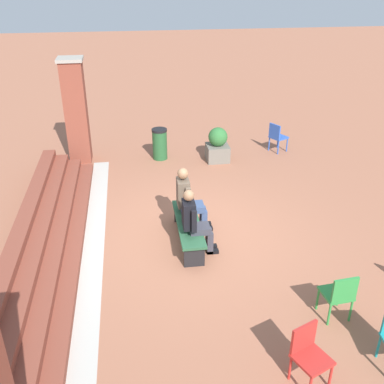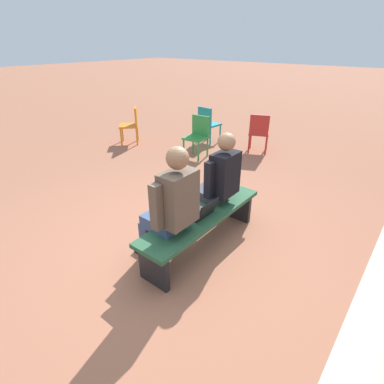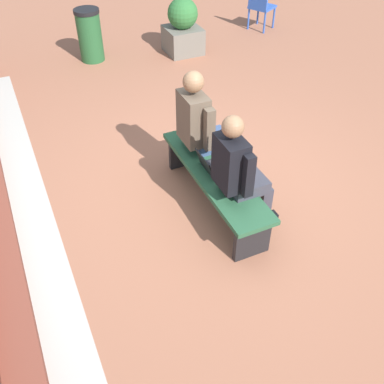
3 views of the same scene
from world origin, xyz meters
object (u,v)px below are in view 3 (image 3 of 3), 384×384
Objects in this scene: bench at (215,179)px; litter_bin at (90,35)px; planter at (183,28)px; person_adult at (203,126)px; plastic_chair_far_right at (261,5)px; laptop at (212,166)px; person_student at (239,170)px.

litter_bin reaches higher than bench.
bench is 1.91× the size of planter.
bench is 0.59m from person_adult.
litter_bin reaches higher than plastic_chair_far_right.
planter is at bearing -102.54° from litter_bin.
laptop is at bearing 143.52° from plastic_chair_far_right.
plastic_chair_far_right is at bearing -36.48° from laptop.
person_adult is at bearing -0.23° from person_student.
planter reaches higher than litter_bin.
person_student is 0.96× the size of person_adult.
plastic_chair_far_right is at bearing -38.60° from person_adult.
bench is at bearing -163.01° from laptop.
person_adult is at bearing -11.07° from laptop.
laptop is at bearing 160.74° from planter.
person_adult reaches higher than person_student.
person_adult is at bearing -8.66° from bench.
planter is (3.90, -1.34, 0.08)m from bench.
plastic_chair_far_right reaches higher than bench.
plastic_chair_far_right is (3.83, -3.06, -0.25)m from person_adult.
person_adult is 1.46× the size of planter.
laptop is at bearing 168.93° from person_adult.
laptop is 4.21m from litter_bin.
litter_bin is at bearing 4.33° from person_adult.
bench is 5.31m from plastic_chair_far_right.
planter is at bearing -16.59° from person_student.
litter_bin is (0.35, 1.56, -0.00)m from planter.
person_adult is (0.82, -0.00, 0.02)m from person_student.
laptop reaches higher than bench.
plastic_chair_far_right is 0.89× the size of planter.
bench is at bearing 171.34° from person_adult.
person_adult is 4.29× the size of laptop.
bench is at bearing -177.06° from litter_bin.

